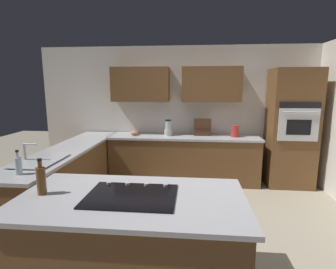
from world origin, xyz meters
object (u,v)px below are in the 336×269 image
Objects in this scene: sink_unit at (40,160)px; spice_rack at (202,127)px; blender at (168,129)px; cooktop at (131,195)px; mixing_bowl at (135,133)px; kettle at (235,131)px; wall_oven at (291,129)px; oil_bottle at (41,180)px; dish_soap_bottle at (18,165)px.

spice_rack reaches higher than sink_unit.
cooktop is at bearing 89.05° from blender.
mixing_bowl is 1.90m from kettle.
spice_rack is at bearing -176.87° from mixing_bowl.
wall_oven is 6.69× the size of oil_bottle.
kettle is (-2.68, -1.91, 0.09)m from sink_unit.
sink_unit is 2.19× the size of oil_bottle.
mixing_bowl is at bearing -93.63° from oil_bottle.
wall_oven is 4.33m from dish_soap_bottle.
cooktop is at bearing 76.48° from spice_rack.
mixing_bowl is at bearing 3.13° from spice_rack.
spice_rack is at bearing -129.41° from dish_soap_bottle.
sink_unit is 2.18× the size of spice_rack.
spice_rack is (-0.70, -2.90, 0.15)m from cooktop.
wall_oven reaches higher than mixing_bowl.
kettle is (-1.25, -0.00, -0.02)m from blender.
wall_oven reaches higher than dish_soap_bottle.
cooktop is at bearing 102.04° from mixing_bowl.
kettle is (-1.30, -2.83, 0.10)m from cooktop.
dish_soap_bottle reaches higher than mixing_bowl.
dish_soap_bottle is (2.02, 2.46, -0.06)m from spice_rack.
wall_oven is 6.68× the size of spice_rack.
kettle is at bearing -144.55° from sink_unit.
dish_soap_bottle is (-0.06, 0.48, 0.09)m from sink_unit.
oil_bottle is (0.78, 0.03, 0.12)m from cooktop.
mixing_bowl is 1.31m from spice_rack.
kettle is 0.67× the size of oil_bottle.
spice_rack is 1.00× the size of oil_bottle.
blender is 0.66m from mixing_bowl.
oil_bottle is (0.18, 2.85, 0.09)m from mixing_bowl.
mixing_bowl is at bearing -77.96° from cooktop.
mixing_bowl is 0.50× the size of spice_rack.
blender is at bearing -90.95° from cooktop.
oil_bottle reaches higher than mixing_bowl.
spice_rack is (-0.65, -0.07, 0.03)m from blender.
cooktop is (2.30, 2.81, -0.16)m from wall_oven.
cooktop is 4.71× the size of mixing_bowl.
spice_rack reaches higher than cooktop.
sink_unit is at bearing 35.45° from kettle.
wall_oven is at bearing -129.22° from cooktop.
dish_soap_bottle is (3.62, 2.37, -0.07)m from wall_oven.
sink_unit is 2.87m from spice_rack.
mixing_bowl is (-0.78, -1.91, 0.03)m from sink_unit.
wall_oven is 8.01× the size of dish_soap_bottle.
dish_soap_bottle reaches higher than kettle.
spice_rack is 0.61m from kettle.
sink_unit is at bearing 27.24° from wall_oven.
sink_unit is at bearing -33.67° from cooktop.
wall_oven is 2.82× the size of cooktop.
mixing_bowl is (2.90, -0.01, -0.13)m from wall_oven.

